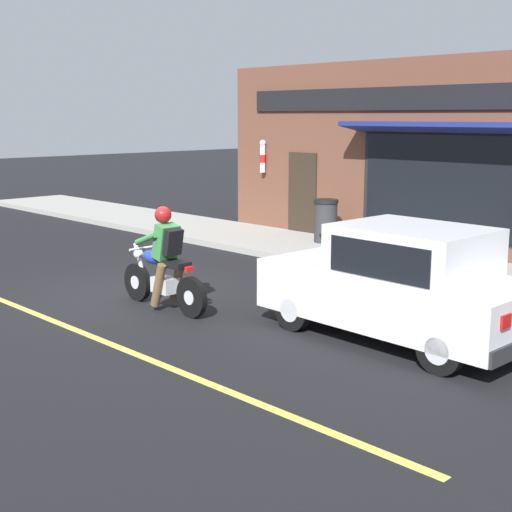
{
  "coord_description": "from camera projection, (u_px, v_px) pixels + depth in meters",
  "views": [
    {
      "loc": [
        -6.75,
        -9.67,
        2.97
      ],
      "look_at": [
        0.45,
        -2.33,
        0.95
      ],
      "focal_mm": 50.0,
      "sensor_mm": 36.0,
      "label": 1
    }
  ],
  "objects": [
    {
      "name": "trash_bin",
      "position": [
        326.0,
        221.0,
        16.24
      ],
      "size": [
        0.56,
        0.56,
        0.98
      ],
      "color": "#2D2D33",
      "rests_on": "sidewalk_curb"
    },
    {
      "name": "ground_plane",
      "position": [
        140.0,
        296.0,
        11.99
      ],
      "size": [
        80.0,
        80.0,
        0.0
      ],
      "primitive_type": "plane",
      "color": "black"
    },
    {
      "name": "sidewalk_curb",
      "position": [
        239.0,
        236.0,
        17.58
      ],
      "size": [
        2.6,
        22.0,
        0.14
      ],
      "primitive_type": "cube",
      "color": "#9E9B93",
      "rests_on": "ground"
    },
    {
      "name": "motorcycle_with_rider",
      "position": [
        164.0,
        267.0,
        11.06
      ],
      "size": [
        0.56,
        2.02,
        1.62
      ],
      "color": "black",
      "rests_on": "ground"
    },
    {
      "name": "storefront_building",
      "position": [
        410.0,
        157.0,
        15.54
      ],
      "size": [
        1.25,
        10.47,
        4.2
      ],
      "color": "brown",
      "rests_on": "ground"
    },
    {
      "name": "car_hatchback",
      "position": [
        399.0,
        284.0,
        9.5
      ],
      "size": [
        1.74,
        3.82,
        1.57
      ],
      "color": "black",
      "rests_on": "ground"
    }
  ]
}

